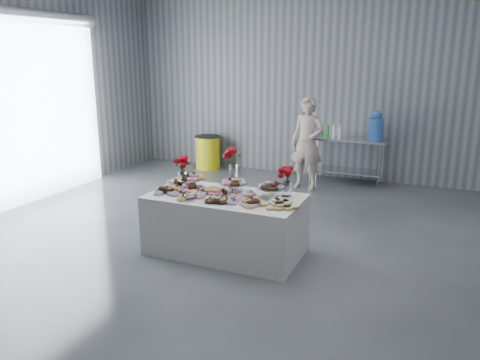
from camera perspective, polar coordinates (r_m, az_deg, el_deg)
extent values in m
plane|color=#3C3E44|center=(5.98, -2.66, -9.05)|extent=(9.00, 9.00, 0.00)
cube|color=slate|center=(9.71, 9.28, 12.19)|extent=(8.00, 0.04, 4.00)
cube|color=white|center=(8.73, -23.71, 7.57)|extent=(0.05, 3.00, 3.00)
cylinder|color=silver|center=(8.68, -24.63, 17.74)|extent=(0.24, 3.00, 0.24)
cube|color=silver|center=(5.91, -1.78, -5.42)|extent=(1.91, 1.01, 0.75)
cube|color=silver|center=(9.27, 13.00, 4.92)|extent=(1.50, 0.60, 0.04)
cube|color=silver|center=(9.40, 12.78, 1.13)|extent=(1.40, 0.55, 0.03)
cylinder|color=silver|center=(9.26, 8.60, 2.28)|extent=(0.04, 0.04, 0.86)
cylinder|color=silver|center=(9.02, 16.58, 1.49)|extent=(0.04, 0.04, 0.86)
cylinder|color=silver|center=(9.73, 9.38, 2.86)|extent=(0.04, 0.04, 0.86)
cylinder|color=silver|center=(9.51, 16.98, 2.12)|extent=(0.04, 0.04, 0.86)
cylinder|color=silver|center=(6.15, -5.86, -0.43)|extent=(0.06, 0.06, 0.12)
cylinder|color=silver|center=(6.13, -5.88, 0.15)|extent=(0.36, 0.36, 0.01)
cylinder|color=silver|center=(5.88, -0.75, -1.05)|extent=(0.06, 0.06, 0.12)
cylinder|color=silver|center=(5.87, -0.75, -0.44)|extent=(0.36, 0.36, 0.01)
cylinder|color=silver|center=(5.71, 3.84, -1.59)|extent=(0.06, 0.06, 0.12)
cylinder|color=silver|center=(5.69, 3.85, -0.96)|extent=(0.36, 0.36, 0.01)
cylinder|color=white|center=(6.32, -7.01, 0.24)|extent=(0.11, 0.11, 0.18)
cylinder|color=#1E5919|center=(6.29, -7.05, 1.39)|extent=(0.04, 0.04, 0.18)
cylinder|color=white|center=(5.79, 5.74, -1.08)|extent=(0.11, 0.11, 0.18)
cylinder|color=#1E5919|center=(5.75, 5.78, 0.16)|extent=(0.04, 0.04, 0.18)
cylinder|color=silver|center=(6.10, -0.84, -0.33)|extent=(0.14, 0.14, 0.15)
cylinder|color=white|center=(6.05, -0.85, 1.17)|extent=(0.11, 0.11, 0.18)
cylinder|color=#1E5919|center=(6.02, -0.85, 2.37)|extent=(0.04, 0.04, 0.18)
cylinder|color=#4582EC|center=(9.16, 16.16, 5.99)|extent=(0.28, 0.28, 0.40)
sphere|color=#4582EC|center=(9.13, 16.28, 7.57)|extent=(0.20, 0.20, 0.20)
imported|color=#CC8C93|center=(8.77, 8.20, 4.44)|extent=(0.67, 0.48, 1.71)
cylinder|color=yellow|center=(10.36, -3.95, 3.34)|extent=(0.53, 0.53, 0.71)
cylinder|color=black|center=(10.29, -3.98, 5.33)|extent=(0.57, 0.57, 0.02)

